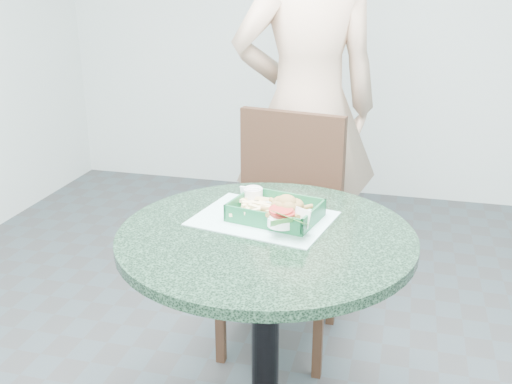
% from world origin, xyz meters
% --- Properties ---
extents(cafe_table, '(0.83, 0.83, 0.75)m').
position_xyz_m(cafe_table, '(0.00, 0.00, 0.58)').
color(cafe_table, black).
rests_on(cafe_table, floor).
extents(dining_chair, '(0.44, 0.44, 0.93)m').
position_xyz_m(dining_chair, '(-0.09, 0.70, 0.53)').
color(dining_chair, black).
rests_on(dining_chair, floor).
extents(diner_person, '(0.90, 0.76, 2.11)m').
position_xyz_m(diner_person, '(-0.07, 1.04, 1.05)').
color(diner_person, tan).
rests_on(diner_person, floor).
extents(placemat, '(0.43, 0.36, 0.00)m').
position_xyz_m(placemat, '(-0.03, 0.09, 0.75)').
color(placemat, '#ACDAD8').
rests_on(placemat, cafe_table).
extents(food_basket, '(0.25, 0.18, 0.05)m').
position_xyz_m(food_basket, '(0.00, 0.10, 0.77)').
color(food_basket, '#155A33').
rests_on(food_basket, placemat).
extents(crab_sandwich, '(0.13, 0.13, 0.08)m').
position_xyz_m(crab_sandwich, '(0.05, 0.08, 0.80)').
color(crab_sandwich, '#D4BA6F').
rests_on(crab_sandwich, food_basket).
extents(fries_pile, '(0.16, 0.17, 0.05)m').
position_xyz_m(fries_pile, '(-0.06, 0.09, 0.79)').
color(fries_pile, '#FDE29E').
rests_on(fries_pile, food_basket).
extents(sauce_ramekin, '(0.06, 0.06, 0.03)m').
position_xyz_m(sauce_ramekin, '(-0.09, 0.15, 0.80)').
color(sauce_ramekin, white).
rests_on(sauce_ramekin, food_basket).
extents(garnish_cup, '(0.12, 0.12, 0.05)m').
position_xyz_m(garnish_cup, '(0.06, 0.02, 0.79)').
color(garnish_cup, white).
rests_on(garnish_cup, food_basket).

